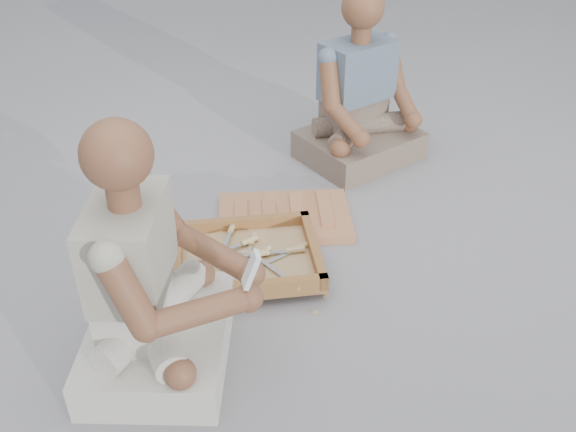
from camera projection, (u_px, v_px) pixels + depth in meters
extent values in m
plane|color=#939297|center=(305.00, 312.00, 2.21)|extent=(60.00, 60.00, 0.00)
cube|color=#AC6C42|center=(285.00, 217.00, 2.67)|extent=(0.59, 0.43, 0.04)
cube|color=brown|center=(247.00, 261.00, 2.38)|extent=(0.55, 0.45, 0.02)
cube|color=brown|center=(242.00, 224.00, 2.52)|extent=(0.53, 0.06, 0.05)
cube|color=brown|center=(252.00, 289.00, 2.19)|extent=(0.53, 0.06, 0.05)
cube|color=brown|center=(313.00, 248.00, 2.39)|extent=(0.05, 0.43, 0.05)
cube|color=brown|center=(178.00, 260.00, 2.33)|extent=(0.05, 0.43, 0.05)
cube|color=tan|center=(247.00, 259.00, 2.37)|extent=(0.49, 0.38, 0.01)
cube|color=silver|center=(230.00, 257.00, 2.34)|extent=(0.15, 0.02, 0.00)
cylinder|color=#A78558|center=(260.00, 254.00, 2.36)|extent=(0.07, 0.02, 0.02)
cube|color=silver|center=(223.00, 250.00, 2.40)|extent=(0.14, 0.07, 0.00)
cylinder|color=#A78558|center=(251.00, 254.00, 2.38)|extent=(0.07, 0.05, 0.02)
cube|color=silver|center=(226.00, 243.00, 2.41)|extent=(0.06, 0.15, 0.00)
cylinder|color=#A78558|center=(232.00, 226.00, 2.50)|extent=(0.04, 0.07, 0.02)
cube|color=silver|center=(273.00, 269.00, 2.30)|extent=(0.09, 0.14, 0.00)
cylinder|color=#A78558|center=(294.00, 283.00, 2.23)|extent=(0.05, 0.07, 0.02)
cube|color=silver|center=(227.00, 271.00, 2.29)|extent=(0.10, 0.13, 0.00)
cylinder|color=#A78558|center=(248.00, 285.00, 2.23)|extent=(0.06, 0.07, 0.02)
cube|color=silver|center=(248.00, 257.00, 2.36)|extent=(0.06, 0.15, 0.00)
cylinder|color=#A78558|center=(252.00, 240.00, 2.45)|extent=(0.04, 0.07, 0.02)
cube|color=silver|center=(276.00, 259.00, 2.36)|extent=(0.14, 0.08, 0.00)
cylinder|color=#A78558|center=(300.00, 248.00, 2.41)|extent=(0.07, 0.05, 0.02)
cube|color=silver|center=(216.00, 275.00, 2.25)|extent=(0.13, 0.10, 0.00)
cylinder|color=#A78558|center=(245.00, 282.00, 2.22)|extent=(0.07, 0.06, 0.02)
cube|color=silver|center=(243.00, 266.00, 2.30)|extent=(0.13, 0.10, 0.00)
cylinder|color=#A78558|center=(263.00, 252.00, 2.37)|extent=(0.07, 0.06, 0.02)
cube|color=silver|center=(266.00, 253.00, 2.37)|extent=(0.15, 0.02, 0.00)
cylinder|color=#A78558|center=(295.00, 250.00, 2.39)|extent=(0.07, 0.02, 0.02)
cube|color=silver|center=(224.00, 251.00, 2.38)|extent=(0.14, 0.08, 0.00)
cylinder|color=#A78558|center=(249.00, 241.00, 2.43)|extent=(0.07, 0.05, 0.02)
cube|color=tan|center=(160.00, 267.00, 2.42)|extent=(0.02, 0.02, 0.00)
cube|color=tan|center=(326.00, 295.00, 2.28)|extent=(0.02, 0.02, 0.00)
cube|color=tan|center=(259.00, 266.00, 2.42)|extent=(0.02, 0.02, 0.00)
cube|color=tan|center=(211.00, 326.00, 2.15)|extent=(0.02, 0.02, 0.00)
cube|color=tan|center=(315.00, 313.00, 2.21)|extent=(0.02, 0.02, 0.00)
cube|color=tan|center=(257.00, 303.00, 2.25)|extent=(0.02, 0.02, 0.00)
cube|color=tan|center=(224.00, 234.00, 2.59)|extent=(0.02, 0.02, 0.00)
cube|color=tan|center=(198.00, 285.00, 2.33)|extent=(0.02, 0.02, 0.00)
cube|color=beige|center=(160.00, 341.00, 2.00)|extent=(0.52, 0.60, 0.14)
cube|color=beige|center=(136.00, 305.00, 1.92)|extent=(0.24, 0.32, 0.16)
cube|color=#A7A593|center=(129.00, 246.00, 1.80)|extent=(0.27, 0.36, 0.27)
sphere|color=brown|center=(117.00, 155.00, 1.64)|extent=(0.19, 0.19, 0.19)
sphere|color=brown|center=(251.00, 273.00, 1.91)|extent=(0.09, 0.09, 0.09)
sphere|color=brown|center=(249.00, 298.00, 1.82)|extent=(0.09, 0.09, 0.09)
cube|color=gray|center=(359.00, 145.00, 3.10)|extent=(0.65, 0.59, 0.13)
cube|color=gray|center=(354.00, 113.00, 3.05)|extent=(0.34, 0.28, 0.16)
cube|color=slate|center=(358.00, 70.00, 2.92)|extent=(0.38, 0.32, 0.27)
sphere|color=brown|center=(363.00, 7.00, 2.76)|extent=(0.19, 0.19, 0.19)
sphere|color=brown|center=(413.00, 120.00, 2.97)|extent=(0.08, 0.08, 0.08)
sphere|color=brown|center=(361.00, 139.00, 2.81)|extent=(0.08, 0.08, 0.08)
cube|color=white|center=(251.00, 270.00, 1.77)|extent=(0.05, 0.05, 0.11)
cube|color=black|center=(251.00, 267.00, 1.76)|extent=(0.02, 0.04, 0.04)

